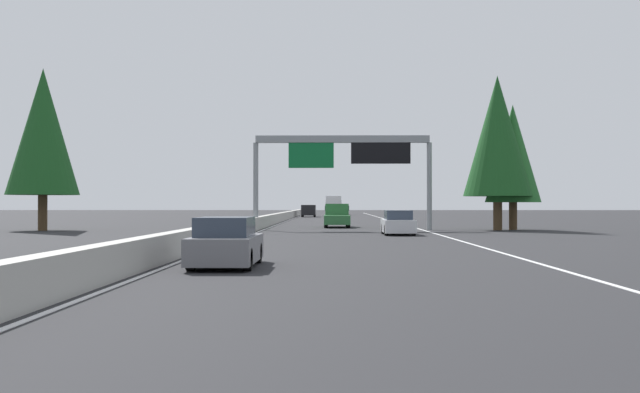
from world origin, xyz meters
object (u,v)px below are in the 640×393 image
Objects in this scene: conifer_right_near at (497,136)px; conifer_left_near at (43,132)px; sign_gantry_overhead at (345,155)px; minivan_mid_left at (309,210)px; conifer_right_mid at (513,154)px; bus_mid_right at (333,205)px; sedan_distant_b at (226,244)px; sedan_near_right at (398,223)px; pickup_distant_a at (337,216)px.

conifer_left_near is at bearing 92.31° from conifer_right_near.
sign_gantry_overhead is 2.54× the size of minivan_mid_left.
sign_gantry_overhead is at bearing 92.23° from conifer_right_mid.
bus_mid_right is (74.64, 0.65, -3.61)m from sign_gantry_overhead.
bus_mid_right is 79.10m from conifer_left_near.
conifer_left_near reaches higher than sedan_distant_b.
conifer_right_mid is at bearing -86.32° from conifer_left_near.
bus_mid_right is at bearing -1.82° from sedan_distant_b.
conifer_right_near is (-0.38, -10.72, 1.29)m from sign_gantry_overhead.
conifer_left_near reaches higher than conifer_right_near.
conifer_right_mid is (8.72, -8.95, 4.74)m from sedan_near_right.
conifer_right_mid reaches higher than sign_gantry_overhead.
sedan_distant_b is 0.88× the size of minivan_mid_left.
minivan_mid_left is at bearing 6.69° from sedan_near_right.
bus_mid_right is 1.02× the size of conifer_left_near.
sedan_distant_b is 0.39× the size of conifer_left_near.
conifer_right_near is (31.30, -14.75, 5.93)m from sedan_distant_b.
sedan_near_right is 12.49m from conifer_right_near.
pickup_distant_a reaches higher than minivan_mid_left.
pickup_distant_a is 47.21m from minivan_mid_left.
pickup_distant_a is 0.49× the size of bus_mid_right.
pickup_distant_a is 0.63× the size of conifer_right_mid.
conifer_right_near reaches higher than sedan_near_right.
minivan_mid_left is 56.25m from conifer_right_near.
conifer_left_near reaches higher than sign_gantry_overhead.
sedan_distant_b is 0.49× the size of conifer_right_mid.
conifer_left_near is at bearing 93.68° from conifer_right_mid.
conifer_right_near is at bearing -44.27° from sedan_near_right.
minivan_mid_left is 0.46× the size of conifer_right_near.
sign_gantry_overhead reaches higher than sedan_distant_b.
sedan_near_right is 25.62m from conifer_left_near.
sign_gantry_overhead is 74.73m from bus_mid_right.
conifer_right_mid is at bearing -170.33° from bus_mid_right.
conifer_left_near is (30.02, 16.90, 6.15)m from sedan_distant_b.
minivan_mid_left is at bearing 0.11° from sedan_distant_b.
bus_mid_right is at bearing -14.89° from conifer_left_near.
conifer_right_mid reaches higher than sedan_near_right.
minivan_mid_left reaches higher than sedan_distant_b.
bus_mid_right is 1.29× the size of conifer_right_mid.
conifer_right_near is at bearing -164.54° from minivan_mid_left.
bus_mid_right reaches higher than sedan_distant_b.
sign_gantry_overhead is at bearing -179.50° from bus_mid_right.
conifer_right_mid is (0.47, -11.99, 0.10)m from sign_gantry_overhead.
sign_gantry_overhead is 2.26× the size of pickup_distant_a.
sign_gantry_overhead is 2.88× the size of sedan_near_right.
conifer_right_near reaches higher than minivan_mid_left.
conifer_left_near is (6.60, 23.97, 6.15)m from sedan_near_right.
conifer_right_mid is at bearing -45.75° from sedan_near_right.
conifer_right_near is (-53.94, -14.92, 5.66)m from minivan_mid_left.
sedan_distant_b is at bearing 174.74° from pickup_distant_a.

